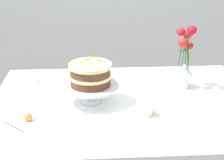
% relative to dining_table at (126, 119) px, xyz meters
% --- Properties ---
extents(dining_table, '(1.40, 1.00, 0.74)m').
position_rel_dining_table_xyz_m(dining_table, '(0.00, 0.00, 0.00)').
color(dining_table, white).
rests_on(dining_table, ground).
extents(linen_napkin, '(0.35, 0.35, 0.00)m').
position_rel_dining_table_xyz_m(linen_napkin, '(-0.18, 0.02, 0.09)').
color(linen_napkin, white).
rests_on(linen_napkin, dining_table).
extents(cake_stand, '(0.29, 0.29, 0.10)m').
position_rel_dining_table_xyz_m(cake_stand, '(-0.18, 0.02, 0.17)').
color(cake_stand, silver).
rests_on(cake_stand, linen_napkin).
extents(layer_cake, '(0.21, 0.21, 0.12)m').
position_rel_dining_table_xyz_m(layer_cake, '(-0.18, 0.02, 0.25)').
color(layer_cake, brown).
rests_on(layer_cake, cake_stand).
extents(flower_vase, '(0.11, 0.11, 0.37)m').
position_rel_dining_table_xyz_m(flower_vase, '(0.34, 0.18, 0.25)').
color(flower_vase, silver).
rests_on(flower_vase, dining_table).
extents(teacup, '(0.13, 0.12, 0.06)m').
position_rel_dining_table_xyz_m(teacup, '(0.07, -0.14, 0.12)').
color(teacup, silver).
rests_on(teacup, dining_table).
extents(fallen_rose, '(0.13, 0.13, 0.04)m').
position_rel_dining_table_xyz_m(fallen_rose, '(-0.48, -0.16, 0.11)').
color(fallen_rose, '#2D6028').
rests_on(fallen_rose, dining_table).
extents(loose_petal_0, '(0.04, 0.04, 0.00)m').
position_rel_dining_table_xyz_m(loose_petal_0, '(-0.49, 0.32, 0.09)').
color(loose_petal_0, '#E56B51').
rests_on(loose_petal_0, dining_table).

